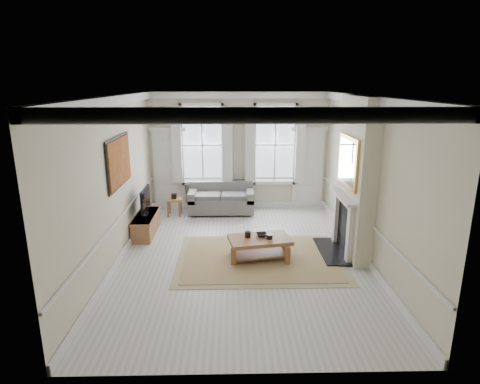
{
  "coord_description": "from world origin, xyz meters",
  "views": [
    {
      "loc": [
        -0.22,
        -7.98,
        3.65
      ],
      "look_at": [
        -0.03,
        0.76,
        1.25
      ],
      "focal_mm": 30.0,
      "sensor_mm": 36.0,
      "label": 1
    }
  ],
  "objects_px": {
    "sofa": "(221,200)",
    "tv_stand": "(146,224)",
    "side_table": "(174,202)",
    "coffee_table": "(260,241)"
  },
  "relations": [
    {
      "from": "side_table",
      "to": "tv_stand",
      "type": "relative_size",
      "value": 0.35
    },
    {
      "from": "sofa",
      "to": "tv_stand",
      "type": "xyz_separation_m",
      "value": [
        -1.83,
        -1.69,
        -0.11
      ]
    },
    {
      "from": "side_table",
      "to": "tv_stand",
      "type": "distance_m",
      "value": 1.53
    },
    {
      "from": "tv_stand",
      "to": "side_table",
      "type": "bearing_deg",
      "value": 70.48
    },
    {
      "from": "sofa",
      "to": "coffee_table",
      "type": "height_order",
      "value": "sofa"
    },
    {
      "from": "side_table",
      "to": "tv_stand",
      "type": "xyz_separation_m",
      "value": [
        -0.51,
        -1.44,
        -0.14
      ]
    },
    {
      "from": "sofa",
      "to": "coffee_table",
      "type": "relative_size",
      "value": 1.32
    },
    {
      "from": "sofa",
      "to": "tv_stand",
      "type": "relative_size",
      "value": 1.32
    },
    {
      "from": "tv_stand",
      "to": "coffee_table",
      "type": "bearing_deg",
      "value": -29.32
    },
    {
      "from": "coffee_table",
      "to": "tv_stand",
      "type": "height_order",
      "value": "tv_stand"
    }
  ]
}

